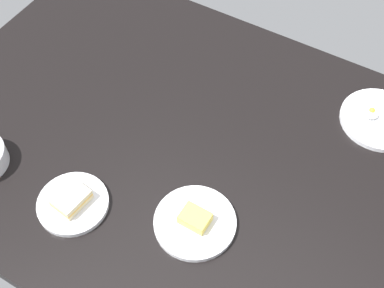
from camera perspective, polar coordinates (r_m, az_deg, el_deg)
dining_table at (r=138.43cm, az=0.00°, el=-0.97°), size 152.44×103.73×4.00cm
plate_cheese at (r=124.26cm, az=0.33°, el=-8.53°), size 19.76×19.76×4.29cm
plate_eggs at (r=150.53cm, az=19.99°, el=2.65°), size 21.44×21.44×4.93cm
plate_sandwich at (r=129.77cm, az=-13.01°, el=-6.27°), size 17.50×17.50×4.62cm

